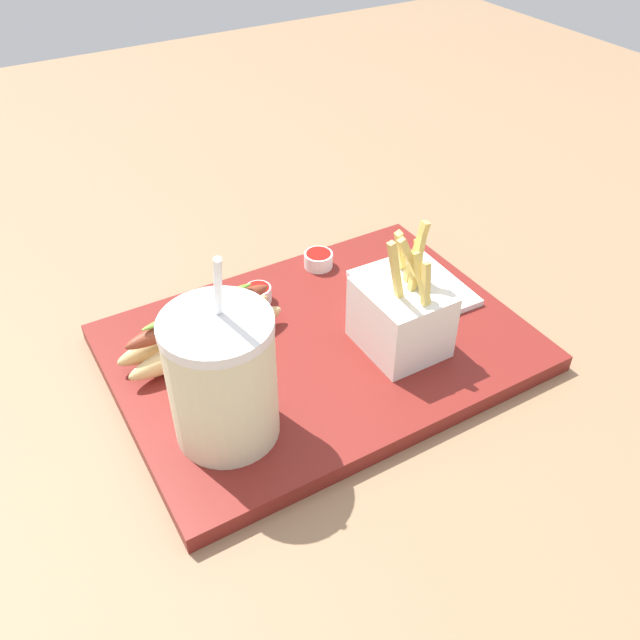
# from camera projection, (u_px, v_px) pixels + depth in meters

# --- Properties ---
(ground_plane) EXTENTS (2.40, 2.40, 0.02)m
(ground_plane) POSITION_uv_depth(u_px,v_px,m) (320.00, 361.00, 0.77)
(ground_plane) COLOR #8C6B4C
(food_tray) EXTENTS (0.45, 0.33, 0.02)m
(food_tray) POSITION_uv_depth(u_px,v_px,m) (320.00, 348.00, 0.76)
(food_tray) COLOR maroon
(food_tray) RESTS_ON ground_plane
(soda_cup) EXTENTS (0.10, 0.10, 0.20)m
(soda_cup) POSITION_uv_depth(u_px,v_px,m) (222.00, 378.00, 0.61)
(soda_cup) COLOR beige
(soda_cup) RESTS_ON food_tray
(fries_basket) EXTENTS (0.08, 0.09, 0.15)m
(fries_basket) POSITION_uv_depth(u_px,v_px,m) (401.00, 315.00, 0.72)
(fries_basket) COLOR white
(fries_basket) RESTS_ON food_tray
(hot_dog_1) EXTENTS (0.19, 0.08, 0.06)m
(hot_dog_1) POSITION_uv_depth(u_px,v_px,m) (202.00, 330.00, 0.73)
(hot_dog_1) COLOR #DBB775
(hot_dog_1) RESTS_ON food_tray
(ketchup_cup_1) EXTENTS (0.04, 0.04, 0.02)m
(ketchup_cup_1) POSITION_uv_depth(u_px,v_px,m) (318.00, 259.00, 0.86)
(ketchup_cup_1) COLOR white
(ketchup_cup_1) RESTS_ON food_tray
(ketchup_cup_2) EXTENTS (0.03, 0.03, 0.02)m
(ketchup_cup_2) POSITION_uv_depth(u_px,v_px,m) (258.00, 293.00, 0.80)
(ketchup_cup_2) COLOR white
(ketchup_cup_2) RESTS_ON food_tray
(napkin_stack) EXTENTS (0.12, 0.14, 0.01)m
(napkin_stack) POSITION_uv_depth(u_px,v_px,m) (413.00, 288.00, 0.82)
(napkin_stack) COLOR white
(napkin_stack) RESTS_ON food_tray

